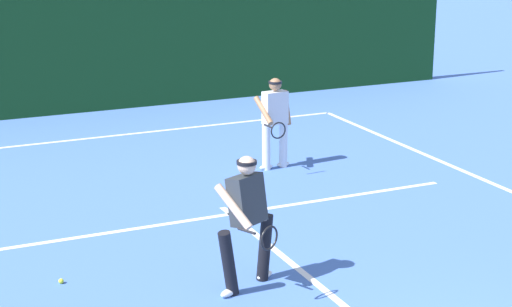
# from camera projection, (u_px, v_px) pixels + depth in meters

# --- Properties ---
(court_line_baseline_far) EXTENTS (9.23, 0.10, 0.01)m
(court_line_baseline_far) POSITION_uv_depth(u_px,v_px,m) (132.00, 134.00, 17.55)
(court_line_baseline_far) COLOR white
(court_line_baseline_far) RESTS_ON ground_plane
(court_line_service) EXTENTS (7.52, 0.10, 0.01)m
(court_line_service) POSITION_uv_depth(u_px,v_px,m) (231.00, 214.00, 12.90)
(court_line_service) COLOR white
(court_line_service) RESTS_ON ground_plane
(court_line_centre) EXTENTS (0.10, 6.40, 0.01)m
(court_line_centre) POSITION_uv_depth(u_px,v_px,m) (321.00, 287.00, 10.38)
(court_line_centre) COLOR white
(court_line_centre) RESTS_ON ground_plane
(player_near) EXTENTS (0.91, 0.99, 1.67)m
(player_near) POSITION_uv_depth(u_px,v_px,m) (247.00, 216.00, 10.14)
(player_near) COLOR black
(player_near) RESTS_ON ground_plane
(player_far) EXTENTS (0.72, 0.91, 1.63)m
(player_far) POSITION_uv_depth(u_px,v_px,m) (275.00, 119.00, 14.96)
(player_far) COLOR silver
(player_far) RESTS_ON ground_plane
(tennis_ball) EXTENTS (0.07, 0.07, 0.07)m
(tennis_ball) POSITION_uv_depth(u_px,v_px,m) (61.00, 281.00, 10.49)
(tennis_ball) COLOR #D1E033
(tennis_ball) RESTS_ON ground_plane
(back_fence_windscreen) EXTENTS (18.33, 0.12, 2.98)m
(back_fence_windscreen) POSITION_uv_depth(u_px,v_px,m) (99.00, 46.00, 19.23)
(back_fence_windscreen) COLOR #113819
(back_fence_windscreen) RESTS_ON ground_plane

